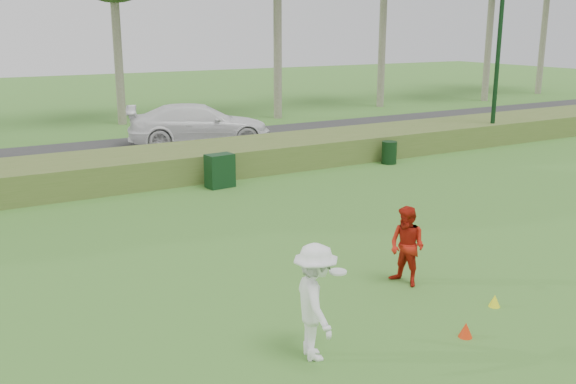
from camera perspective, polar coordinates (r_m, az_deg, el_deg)
ground at (r=11.68m, az=9.99°, el=-10.52°), size 120.00×120.00×0.00m
reed_strip at (r=21.66m, az=-10.62°, el=2.46°), size 80.00×3.00×0.90m
park_road at (r=26.42m, az=-14.22°, el=3.51°), size 80.00×6.00×0.06m
lamp_post at (r=28.28m, az=18.48°, el=15.26°), size 0.70×0.70×8.18m
player_white at (r=9.73m, az=2.44°, el=-9.74°), size 1.02×1.31×1.81m
player_red at (r=12.62m, az=10.54°, el=-4.77°), size 0.75×0.88×1.57m
cone_orange at (r=11.02m, az=15.51°, el=-11.73°), size 0.23×0.23×0.25m
cone_yellow at (r=12.28m, az=17.89°, el=-9.18°), size 0.21×0.21×0.23m
utility_cabinet at (r=20.07m, az=-6.08°, el=1.89°), size 0.89×0.61×1.05m
trash_bin at (r=23.72m, az=8.99°, el=3.48°), size 0.72×0.72×0.82m
car_right at (r=27.07m, az=-7.89°, el=5.96°), size 6.30×4.01×1.70m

